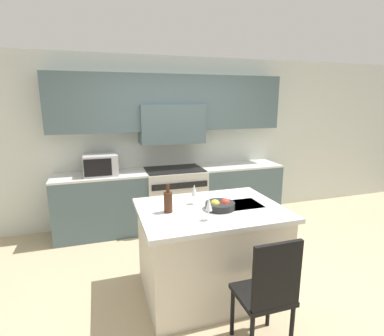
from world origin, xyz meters
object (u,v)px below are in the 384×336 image
(island_chair, at_px, (268,290))
(wine_glass_near, at_px, (209,205))
(wine_glass_far, at_px, (194,191))
(microwave, at_px, (101,164))
(range_stove, at_px, (175,197))
(fruit_bowl, at_px, (220,205))
(wine_bottle, at_px, (168,202))

(island_chair, distance_m, wine_glass_near, 0.85)
(wine_glass_near, xyz_separation_m, wine_glass_far, (0.01, 0.45, 0.00))
(wine_glass_far, bearing_deg, island_chair, -76.23)
(microwave, bearing_deg, range_stove, -0.96)
(fruit_bowl, bearing_deg, wine_bottle, 172.11)
(island_chair, bearing_deg, fruit_bowl, 93.91)
(range_stove, xyz_separation_m, wine_glass_far, (-0.20, -1.64, 0.62))
(wine_bottle, height_order, fruit_bowl, wine_bottle)
(range_stove, xyz_separation_m, island_chair, (0.06, -2.71, 0.09))
(range_stove, relative_size, island_chair, 0.93)
(wine_bottle, relative_size, wine_glass_near, 1.34)
(microwave, height_order, wine_glass_near, microwave)
(island_chair, height_order, wine_glass_near, wine_glass_near)
(range_stove, relative_size, fruit_bowl, 3.17)
(microwave, height_order, wine_bottle, microwave)
(island_chair, height_order, fruit_bowl, fruit_bowl)
(microwave, bearing_deg, island_chair, -66.73)
(range_stove, xyz_separation_m, fruit_bowl, (0.00, -1.86, 0.51))
(wine_glass_near, distance_m, fruit_bowl, 0.33)
(range_stove, relative_size, wine_bottle, 3.29)
(wine_glass_near, bearing_deg, island_chair, -66.34)
(island_chair, relative_size, fruit_bowl, 3.40)
(range_stove, bearing_deg, wine_glass_far, -97.05)
(range_stove, distance_m, fruit_bowl, 1.93)
(island_chair, xyz_separation_m, wine_glass_near, (-0.27, 0.62, 0.53))
(island_chair, xyz_separation_m, fruit_bowl, (-0.06, 0.85, 0.42))
(island_chair, height_order, wine_glass_far, wine_glass_far)
(microwave, distance_m, island_chair, 3.01)
(wine_glass_near, bearing_deg, fruit_bowl, 47.59)
(range_stove, distance_m, island_chair, 2.71)
(range_stove, height_order, fruit_bowl, fruit_bowl)
(island_chair, distance_m, fruit_bowl, 0.95)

